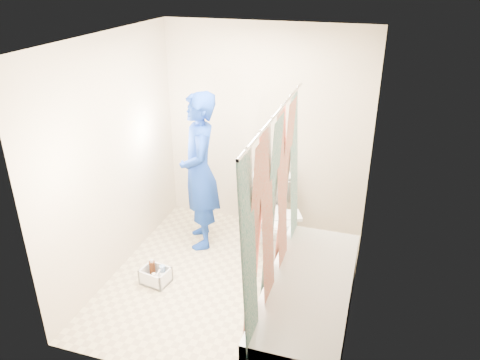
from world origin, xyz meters
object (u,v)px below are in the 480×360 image
(toilet, at_px, (276,216))
(plumber, at_px, (199,172))
(bathtub, at_px, (307,303))
(cleaning_caddy, at_px, (156,277))

(toilet, distance_m, plumber, 0.98)
(toilet, bearing_deg, bathtub, -87.98)
(toilet, height_order, cleaning_caddy, toilet)
(bathtub, xyz_separation_m, toilet, (-0.57, 1.18, 0.13))
(bathtub, height_order, plumber, plumber)
(bathtub, height_order, toilet, toilet)
(bathtub, height_order, cleaning_caddy, bathtub)
(toilet, relative_size, cleaning_caddy, 2.61)
(bathtub, bearing_deg, cleaning_caddy, 173.67)
(toilet, relative_size, plumber, 0.45)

